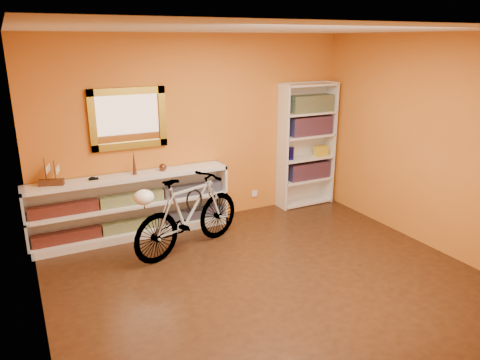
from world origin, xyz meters
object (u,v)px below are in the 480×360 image
bookcase (307,145)px  helmet (144,197)px  bicycle (189,213)px  console_unit (132,206)px

bookcase → helmet: size_ratio=8.35×
bicycle → helmet: bearing=90.0°
bicycle → helmet: 0.73m
console_unit → bookcase: 2.80m
bookcase → helmet: bearing=-161.5°
console_unit → bicycle: (0.52, -0.71, 0.06)m
console_unit → bicycle: 0.88m
bookcase → helmet: 2.97m
console_unit → bicycle: size_ratio=1.59×
bicycle → helmet: (-0.59, -0.21, 0.37)m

